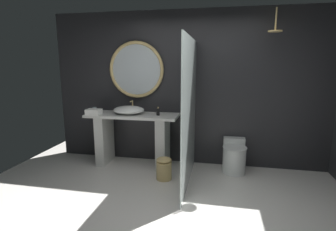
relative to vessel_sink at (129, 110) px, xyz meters
name	(u,v)px	position (x,y,z in m)	size (l,w,h in m)	color
ground_plane	(166,222)	(0.97, -1.55, -0.96)	(5.76, 5.76, 0.00)	silver
back_wall_panel	(189,89)	(0.97, 0.35, 0.34)	(4.80, 0.10, 2.60)	#232326
vanity_counter	(133,135)	(0.06, 0.00, -0.44)	(1.55, 0.55, 0.90)	silver
vessel_sink	(129,110)	(0.00, 0.00, 0.00)	(0.53, 0.43, 0.21)	white
tumbler_cup	(95,110)	(-0.61, -0.02, -0.02)	(0.07, 0.07, 0.10)	silver
soap_dispenser	(158,112)	(0.51, -0.02, -0.01)	(0.05, 0.05, 0.14)	black
round_wall_mirror	(136,70)	(0.06, 0.26, 0.66)	(0.97, 0.06, 0.97)	tan
shower_glass_panel	(189,113)	(1.08, -0.49, 0.08)	(0.02, 1.57, 2.09)	silver
rain_shower_head	(275,29)	(2.23, -0.04, 1.25)	(0.19, 0.19, 0.33)	tan
toilet	(234,156)	(1.76, 0.03, -0.71)	(0.38, 0.56, 0.52)	white
waste_bin	(164,168)	(0.71, -0.48, -0.79)	(0.23, 0.23, 0.34)	tan
folded_hand_towel	(94,112)	(-0.55, -0.17, -0.02)	(0.24, 0.18, 0.09)	white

